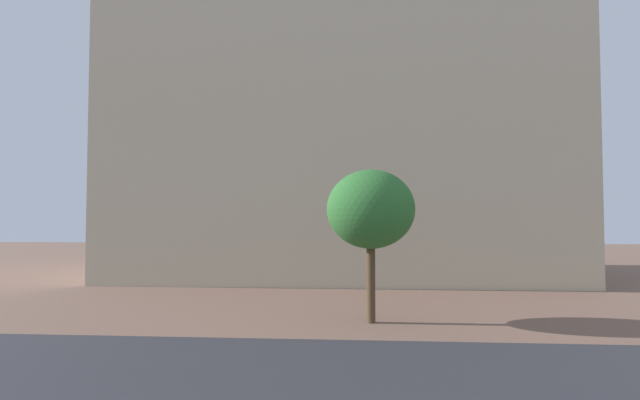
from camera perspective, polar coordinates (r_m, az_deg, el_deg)
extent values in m
plane|color=brown|center=(12.98, 0.59, -17.89)|extent=(120.00, 120.00, 0.00)
cube|color=#2D2D33|center=(11.18, -0.06, -20.46)|extent=(120.00, 7.37, 0.00)
cube|color=beige|center=(32.47, 2.30, 7.39)|extent=(26.27, 14.54, 17.92)
cube|color=beige|center=(34.86, -2.18, 20.24)|extent=(4.06, 4.06, 33.72)
cylinder|color=beige|center=(29.91, -21.44, 10.95)|extent=(2.80, 2.80, 20.53)
cylinder|color=beige|center=(29.02, 25.96, 10.92)|extent=(2.80, 2.80, 20.02)
cylinder|color=#4C3823|center=(16.87, 5.98, -9.67)|extent=(0.29, 0.29, 2.64)
ellipsoid|color=#2D6B2D|center=(16.73, 5.94, -1.06)|extent=(3.01, 3.01, 2.71)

